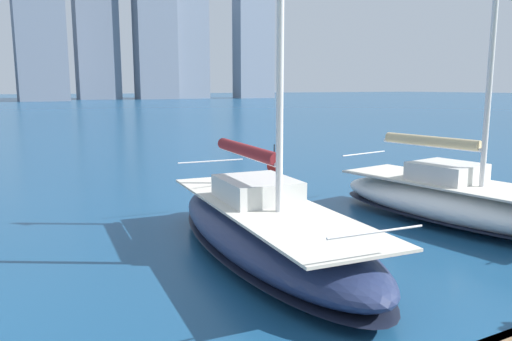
% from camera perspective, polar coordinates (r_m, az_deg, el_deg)
% --- Properties ---
extents(sailboat_tan, '(4.13, 8.86, 10.05)m').
position_cam_1_polar(sailboat_tan, '(16.32, 22.19, -3.19)').
color(sailboat_tan, white).
rests_on(sailboat_tan, ground).
extents(sailboat_maroon, '(3.69, 9.55, 10.93)m').
position_cam_1_polar(sailboat_maroon, '(12.20, 1.09, -6.49)').
color(sailboat_maroon, navy).
rests_on(sailboat_maroon, ground).
extents(channel_buoy, '(0.70, 0.70, 1.40)m').
position_cam_1_polar(channel_buoy, '(23.73, 2.09, 0.51)').
color(channel_buoy, red).
rests_on(channel_buoy, ground).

